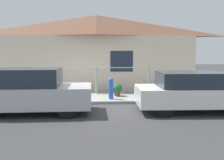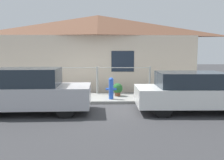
% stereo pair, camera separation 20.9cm
% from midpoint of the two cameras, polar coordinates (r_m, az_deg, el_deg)
% --- Properties ---
extents(ground_plane, '(60.00, 60.00, 0.00)m').
position_cam_midpoint_polar(ground_plane, '(9.58, -3.10, -5.57)').
color(ground_plane, '#38383A').
extents(sidewalk, '(24.00, 2.01, 0.11)m').
position_cam_midpoint_polar(sidewalk, '(10.55, -2.97, -4.14)').
color(sidewalk, gray).
rests_on(sidewalk, ground_plane).
extents(house, '(10.15, 2.23, 3.88)m').
position_cam_midpoint_polar(house, '(13.11, -2.76, 11.30)').
color(house, beige).
rests_on(house, ground_plane).
extents(fence, '(4.90, 0.10, 1.22)m').
position_cam_midpoint_polar(fence, '(11.29, -2.89, 0.28)').
color(fence, '#999993').
rests_on(fence, sidewalk).
extents(car_left, '(3.85, 1.74, 1.47)m').
position_cam_midpoint_polar(car_left, '(8.52, -17.51, -2.44)').
color(car_left, '#B7B7BC').
rests_on(car_left, ground_plane).
extents(car_right, '(3.91, 1.73, 1.33)m').
position_cam_midpoint_polar(car_right, '(8.75, 18.77, -2.59)').
color(car_right, white).
rests_on(car_right, ground_plane).
extents(fire_hydrant, '(0.44, 0.20, 0.87)m').
position_cam_midpoint_polar(fire_hydrant, '(9.95, 0.40, -1.79)').
color(fire_hydrant, blue).
rests_on(fire_hydrant, sidewalk).
extents(potted_plant_near_hydrant, '(0.43, 0.43, 0.55)m').
position_cam_midpoint_polar(potted_plant_near_hydrant, '(10.66, 1.86, -2.05)').
color(potted_plant_near_hydrant, brown).
rests_on(potted_plant_near_hydrant, sidewalk).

